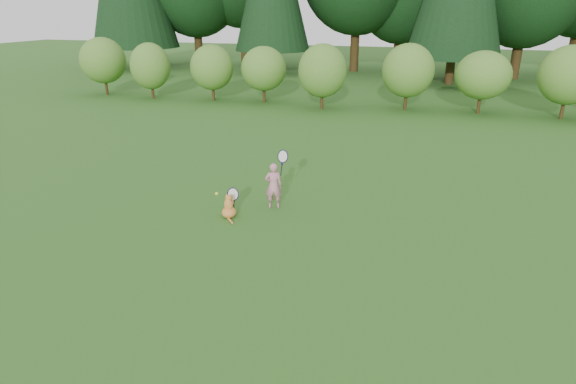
% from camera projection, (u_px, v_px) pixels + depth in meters
% --- Properties ---
extents(ground, '(100.00, 100.00, 0.00)m').
position_uv_depth(ground, '(266.00, 238.00, 9.40)').
color(ground, '#285518').
rests_on(ground, ground).
extents(shrub_row, '(28.00, 3.00, 2.80)m').
position_uv_depth(shrub_row, '(365.00, 78.00, 20.52)').
color(shrub_row, '#4B7D27').
rests_on(shrub_row, ground).
extents(child, '(0.62, 0.41, 1.56)m').
position_uv_depth(child, '(274.00, 185.00, 10.65)').
color(child, pink).
rests_on(child, ground).
extents(cat, '(0.46, 0.78, 0.70)m').
position_uv_depth(cat, '(229.00, 205.00, 10.29)').
color(cat, '#C25625').
rests_on(cat, ground).
extents(tennis_ball, '(0.07, 0.07, 0.07)m').
position_uv_depth(tennis_ball, '(217.00, 194.00, 9.74)').
color(tennis_ball, yellow).
rests_on(tennis_ball, ground).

